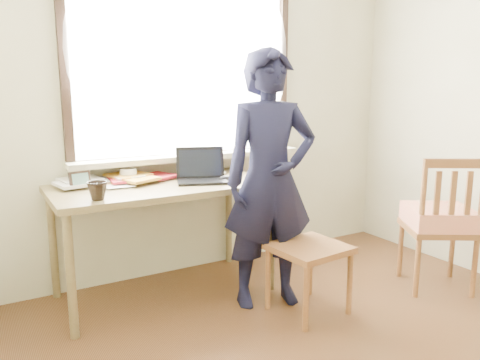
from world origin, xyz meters
TOP-DOWN VIEW (x-y plane):
  - room_shell at (-0.02, 0.20)m, footprint 3.52×4.02m
  - desk at (-0.55, 1.63)m, footprint 1.49×0.74m
  - laptop at (-0.27, 1.60)m, footprint 0.41×0.37m
  - mug_white at (-0.72, 1.84)m, footprint 0.17×0.17m
  - mug_dark at (-1.04, 1.38)m, footprint 0.15×0.15m
  - mouse at (-0.11, 1.53)m, footprint 0.09×0.06m
  - desk_clutter at (-0.83, 1.78)m, footprint 0.69×0.51m
  - book_a at (-0.98, 1.87)m, footprint 0.31×0.34m
  - book_b at (-0.14, 1.86)m, footprint 0.18×0.23m
  - picture_frame at (-1.07, 1.73)m, footprint 0.14×0.05m
  - work_chair at (0.16, 0.90)m, footprint 0.48×0.46m
  - side_chair at (1.21, 0.73)m, footprint 0.62×0.61m
  - person at (0.02, 1.16)m, footprint 0.70×0.55m

SIDE VIEW (x-z plane):
  - work_chair at x=0.16m, z-range 0.16..0.61m
  - side_chair at x=1.21m, z-range 0.02..1.01m
  - desk at x=-0.55m, z-range 0.32..1.11m
  - book_b at x=-0.14m, z-range 0.80..0.81m
  - book_a at x=-0.98m, z-range 0.80..0.82m
  - mouse at x=-0.11m, z-range 0.80..0.83m
  - desk_clutter at x=-0.83m, z-range 0.80..0.85m
  - mug_white at x=-0.72m, z-range 0.80..0.89m
  - person at x=0.02m, z-range 0.00..1.70m
  - mug_dark at x=-1.04m, z-range 0.80..0.91m
  - picture_frame at x=-1.07m, z-range 0.80..0.91m
  - laptop at x=-0.27m, z-range 0.74..0.97m
  - room_shell at x=-0.02m, z-range 0.33..2.94m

